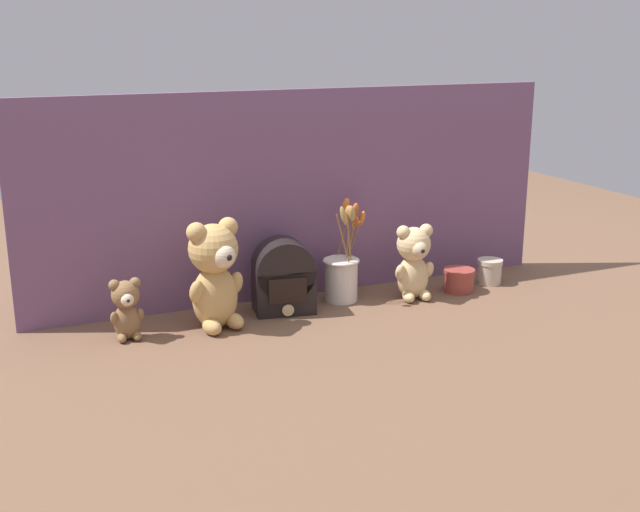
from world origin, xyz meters
The scene contains 9 objects.
ground_plane centered at (0.00, 0.00, 0.00)m, with size 4.00×4.00×0.00m, color brown.
backdrop_wall centered at (0.00, 0.17, 0.30)m, with size 1.61×0.02×0.60m.
teddy_bear_large centered at (-0.31, -0.01, 0.15)m, with size 0.17×0.15×0.29m.
teddy_bear_medium centered at (0.29, -0.01, 0.12)m, with size 0.12×0.11×0.22m.
teddy_bear_small centered at (-0.54, 0.00, 0.08)m, with size 0.09×0.08×0.16m.
flower_vase centered at (0.09, 0.07, 0.09)m, with size 0.13×0.13×0.30m.
vintage_radio centered at (-0.10, 0.04, 0.10)m, with size 0.18×0.14×0.21m.
decorative_tin_tall centered at (0.45, 0.00, 0.04)m, with size 0.09×0.09×0.07m.
decorative_tin_short centered at (0.58, 0.03, 0.04)m, with size 0.08×0.08×0.08m.
Camera 1 is at (-0.85, -1.95, 0.76)m, focal length 45.00 mm.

